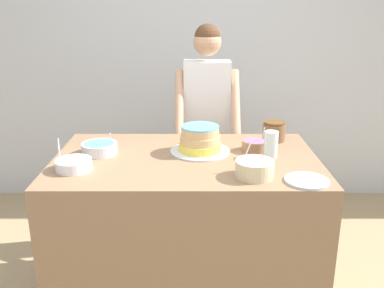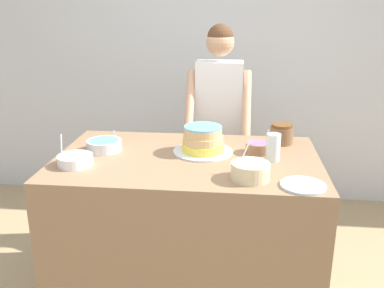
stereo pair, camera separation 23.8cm
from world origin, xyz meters
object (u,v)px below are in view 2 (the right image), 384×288
Objects in this scene: person_baker at (219,112)px; cake at (203,141)px; frosting_bowl_blue at (104,145)px; ceramic_plate at (303,185)px; frosting_bowl_pink at (250,170)px; frosting_bowl_purple at (258,147)px; drinking_glass at (273,147)px; stoneware_jar at (282,134)px; frosting_bowl_white at (75,160)px.

person_baker is 4.69× the size of cake.
ceramic_plate is at bearing -20.50° from frosting_bowl_blue.
frosting_bowl_purple is at bearing 82.41° from frosting_bowl_pink.
drinking_glass is (0.13, 0.29, 0.03)m from frosting_bowl_pink.
stoneware_jar reaches higher than ceramic_plate.
frosting_bowl_blue is 1.19m from ceramic_plate.
cake reaches higher than drinking_glass.
stoneware_jar is at bearing 71.03° from frosting_bowl_pink.
frosting_bowl_pink reaches higher than stoneware_jar.
cake is at bearing 3.13° from frosting_bowl_blue.
frosting_bowl_pink is 0.89× the size of ceramic_plate.
person_baker is 10.70× the size of drinking_glass.
frosting_bowl_purple is at bearing -127.60° from stoneware_jar.
frosting_bowl_pink is 1.27× the size of drinking_glass.
frosting_bowl_blue is at bearing 159.50° from ceramic_plate.
stoneware_jar is at bearing 93.78° from ceramic_plate.
frosting_bowl_purple is 0.15m from drinking_glass.
person_baker is 0.69m from cake.
stoneware_jar is (-0.04, 0.67, 0.06)m from ceramic_plate.
ceramic_plate is at bearing -7.70° from frosting_bowl_white.
cake reaches higher than frosting_bowl_purple.
drinking_glass is (0.40, -0.09, 0.01)m from cake.
drinking_glass is 0.33m from stoneware_jar.
person_baker is 8.00× the size of frosting_bowl_blue.
frosting_bowl_pink is at bearing -54.82° from cake.
person_baker is 1.09m from frosting_bowl_pink.
frosting_bowl_blue is 1.10m from stoneware_jar.
cake is (-0.06, -0.69, -0.01)m from person_baker.
cake is 0.59m from frosting_bowl_blue.
frosting_bowl_pink is at bearing -114.57° from drinking_glass.
person_baker is at bearing 132.05° from stoneware_jar.
frosting_bowl_pink is 0.64m from stoneware_jar.
frosting_bowl_pink is 1.38× the size of stoneware_jar.
frosting_bowl_white is 1.26m from stoneware_jar.
cake is 2.34× the size of frosting_bowl_purple.
frosting_bowl_white is at bearing 174.18° from frosting_bowl_pink.
ceramic_plate is at bearing -40.64° from cake.
ceramic_plate is (1.11, -0.42, -0.03)m from frosting_bowl_blue.
frosting_bowl_purple is (0.32, 0.02, -0.04)m from cake.
cake is 0.41m from drinking_glass.
frosting_bowl_white is at bearing -157.00° from cake.
drinking_glass is (0.34, -0.78, -0.00)m from person_baker.
stoneware_jar is (0.48, 0.22, -0.01)m from cake.
frosting_bowl_purple is (0.26, -0.66, -0.04)m from person_baker.
frosting_bowl_blue is at bearing -176.87° from cake.
drinking_glass is (1.08, 0.19, 0.05)m from frosting_bowl_white.
frosting_bowl_blue reaches higher than stoneware_jar.
frosting_bowl_white is at bearing 172.30° from ceramic_plate.
frosting_bowl_blue is 1.34× the size of drinking_glass.
frosting_bowl_blue is (-0.65, -0.72, -0.04)m from person_baker.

